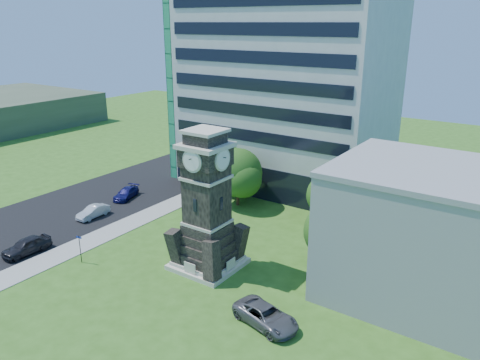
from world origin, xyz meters
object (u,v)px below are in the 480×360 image
Objects in this scene: park_bench at (183,257)px; street_sign at (80,246)px; car_street_north at (126,193)px; car_east_lot at (266,316)px; clock_tower at (207,210)px; car_street_south at (27,246)px; car_street_mid at (93,212)px.

street_sign reaches higher than park_bench.
car_east_lot reaches higher than car_street_north.
clock_tower reaches higher than park_bench.
car_street_north is at bearing 163.35° from park_bench.
clock_tower reaches higher than car_street_south.
car_street_north is (-3.31, 15.10, -0.14)m from car_street_south.
car_street_mid is 2.36× the size of park_bench.
car_street_south is 1.16× the size of car_street_mid.
car_east_lot is 3.14× the size of park_bench.
car_street_south is at bearing -153.16° from clock_tower.
park_bench is 9.13m from street_sign.
car_east_lot is 1.96× the size of street_sign.
clock_tower is 2.40× the size of car_east_lot.
street_sign is at bearing -134.23° from park_bench.
street_sign reaches higher than car_street_mid.
clock_tower reaches higher than car_street_mid.
clock_tower is at bearing 28.72° from car_street_south.
street_sign is (-18.25, -1.66, 0.92)m from car_east_lot.
clock_tower is 3.20× the size of car_street_mid.
car_east_lot is at bearing -14.07° from car_street_mid.
car_east_lot is at bearing -26.60° from clock_tower.
park_bench is (12.89, 7.09, -0.31)m from car_street_south.
clock_tower is 2.76× the size of car_street_south.
car_street_south reaches higher than car_east_lot.
car_street_north is 2.60× the size of park_bench.
clock_tower is at bearing 76.33° from car_east_lot.
clock_tower is 2.90× the size of car_street_north.
street_sign reaches higher than car_street_south.
car_street_north is 0.83× the size of car_east_lot.
car_street_south is 15.46m from car_street_north.
car_street_south is 0.87× the size of car_east_lot.
street_sign is at bearing -46.17° from car_street_mid.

